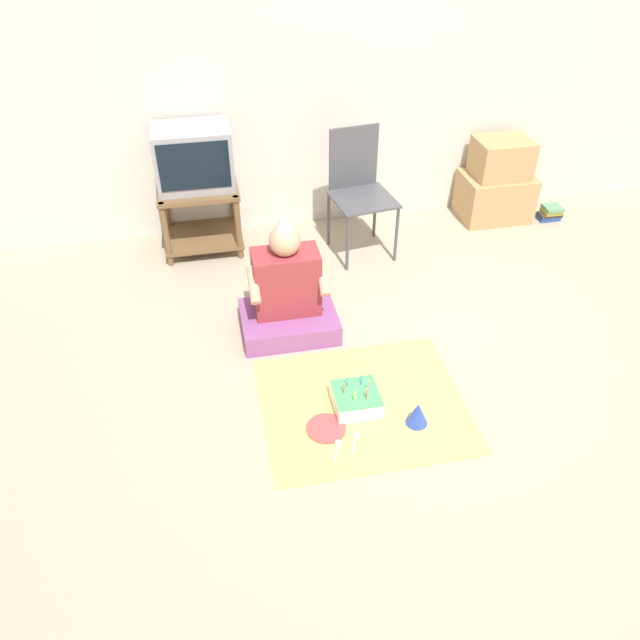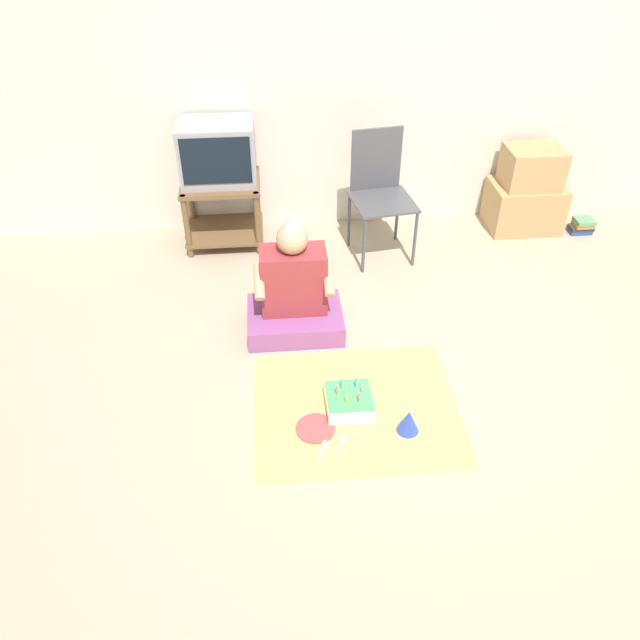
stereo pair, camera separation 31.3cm
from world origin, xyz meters
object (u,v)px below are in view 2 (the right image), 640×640
object	(u,v)px
party_hat_blue	(408,421)
paper_plate	(316,428)
cardboard_box_stack	(527,193)
book_pile	(582,226)
person_seated	(294,294)
birthday_cake	(349,402)
folding_chair	(380,187)
tv	(217,152)

from	to	relation	value
party_hat_blue	paper_plate	xyz separation A→B (m)	(-0.50, 0.05, -0.07)
cardboard_box_stack	book_pile	world-z (taller)	cardboard_box_stack
person_seated	birthday_cake	distance (m)	0.85
birthday_cake	paper_plate	size ratio (longest dim) A/B	1.17
cardboard_box_stack	folding_chair	bearing A→B (deg)	-168.72
tv	birthday_cake	world-z (taller)	tv
cardboard_box_stack	party_hat_blue	bearing A→B (deg)	-122.78
paper_plate	tv	bearing A→B (deg)	104.43
cardboard_box_stack	party_hat_blue	world-z (taller)	cardboard_box_stack
book_pile	party_hat_blue	distance (m)	2.72
tv	cardboard_box_stack	size ratio (longest dim) A/B	0.82
book_pile	cardboard_box_stack	bearing A→B (deg)	161.80
birthday_cake	paper_plate	bearing A→B (deg)	-145.64
folding_chair	cardboard_box_stack	distance (m)	1.29
party_hat_blue	tv	bearing A→B (deg)	115.72
tv	person_seated	world-z (taller)	tv
tv	book_pile	bearing A→B (deg)	-3.08
cardboard_box_stack	paper_plate	world-z (taller)	cardboard_box_stack
folding_chair	book_pile	world-z (taller)	folding_chair
person_seated	folding_chair	bearing A→B (deg)	53.27
person_seated	book_pile	bearing A→B (deg)	23.13
tv	folding_chair	xyz separation A→B (m)	(1.17, -0.25, -0.20)
party_hat_blue	paper_plate	distance (m)	0.50
folding_chair	party_hat_blue	bearing A→B (deg)	-94.10
party_hat_blue	birthday_cake	bearing A→B (deg)	147.28
cardboard_box_stack	person_seated	size ratio (longest dim) A/B	0.82
tv	party_hat_blue	distance (m)	2.48
tv	book_pile	distance (m)	2.96
party_hat_blue	paper_plate	bearing A→B (deg)	173.94
tv	party_hat_blue	size ratio (longest dim) A/B	3.90
cardboard_box_stack	book_pile	size ratio (longest dim) A/B	3.59
cardboard_box_stack	book_pile	bearing A→B (deg)	-18.20
tv	party_hat_blue	world-z (taller)	tv
cardboard_box_stack	paper_plate	distance (m)	2.83
paper_plate	birthday_cake	bearing A→B (deg)	34.36
paper_plate	cardboard_box_stack	bearing A→B (deg)	48.10
book_pile	birthday_cake	distance (m)	2.80
person_seated	party_hat_blue	distance (m)	1.14
book_pile	paper_plate	size ratio (longest dim) A/B	0.86
folding_chair	party_hat_blue	distance (m)	1.96
birthday_cake	party_hat_blue	distance (m)	0.35
cardboard_box_stack	book_pile	xyz separation A→B (m)	(0.46, -0.15, -0.24)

